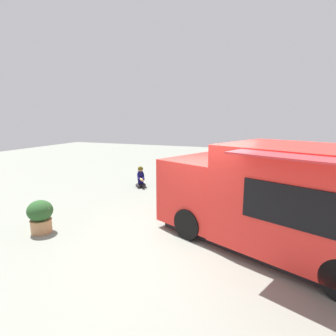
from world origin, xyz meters
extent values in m
plane|color=gray|center=(0.00, 0.00, 0.00)|extent=(40.00, 40.00, 0.00)
cube|color=red|center=(-2.60, 0.09, 1.27)|extent=(4.46, 3.62, 2.12)
cube|color=red|center=(-0.06, -1.02, 1.02)|extent=(2.39, 2.65, 1.63)
cube|color=black|center=(0.69, -1.34, 1.30)|extent=(0.75, 1.67, 0.62)
cube|color=black|center=(-2.15, 1.13, 1.39)|extent=(1.97, 0.87, 0.74)
cube|color=red|center=(-2.03, 1.40, 2.29)|extent=(2.38, 1.48, 0.03)
cube|color=#282426|center=(-1.84, -0.25, 0.10)|extent=(5.55, 3.75, 0.21)
cylinder|color=black|center=(-0.67, -1.87, 0.37)|extent=(0.77, 0.50, 0.75)
cylinder|color=black|center=(0.15, 0.01, 0.37)|extent=(0.77, 0.50, 0.75)
ellipsoid|color=#252328|center=(3.50, -4.07, 0.07)|extent=(0.64, 0.67, 0.13)
cube|color=#252328|center=(3.48, -3.85, 0.06)|extent=(0.28, 0.37, 0.11)
cube|color=#252328|center=(3.31, -3.95, 0.06)|extent=(0.28, 0.37, 0.11)
cube|color=#0E0E44|center=(3.50, -4.07, 0.38)|extent=(0.35, 0.39, 0.49)
sphere|color=#A47D5A|center=(3.50, -4.07, 0.72)|extent=(0.22, 0.22, 0.22)
sphere|color=#483E0D|center=(3.50, -4.07, 0.75)|extent=(0.22, 0.22, 0.22)
cube|color=#0E0E44|center=(3.51, -3.90, 0.44)|extent=(0.25, 0.34, 0.26)
cube|color=#0E0E44|center=(3.34, -4.00, 0.44)|extent=(0.25, 0.34, 0.26)
cylinder|color=tan|center=(3.34, -3.81, 0.37)|extent=(0.32, 0.33, 0.10)
cube|color=#619A41|center=(3.34, -3.81, 0.39)|extent=(0.25, 0.26, 0.02)
cylinder|color=#B26949|center=(0.05, -3.90, 0.13)|extent=(0.60, 0.60, 0.26)
torus|color=#B7674F|center=(0.05, -3.90, 0.24)|extent=(0.62, 0.62, 0.04)
ellipsoid|color=#1D6838|center=(0.05, -3.90, 0.48)|extent=(0.60, 0.60, 0.51)
sphere|color=#EC2D3F|center=(-0.06, -4.06, 0.62)|extent=(0.08, 0.08, 0.08)
sphere|color=#D32F4E|center=(0.03, -4.08, 0.64)|extent=(0.08, 0.08, 0.08)
sphere|color=red|center=(-0.11, -4.04, 0.60)|extent=(0.07, 0.07, 0.07)
cylinder|color=tan|center=(3.73, 1.03, 0.17)|extent=(0.51, 0.51, 0.34)
torus|color=#B0834F|center=(3.73, 1.03, 0.33)|extent=(0.53, 0.53, 0.04)
ellipsoid|color=#2A5427|center=(3.73, 1.03, 0.58)|extent=(0.62, 0.62, 0.53)
sphere|color=white|center=(3.98, 1.11, 0.62)|extent=(0.08, 0.08, 0.08)
sphere|color=white|center=(3.75, 0.81, 0.70)|extent=(0.08, 0.08, 0.08)
sphere|color=white|center=(3.48, 1.01, 0.65)|extent=(0.09, 0.09, 0.09)
sphere|color=white|center=(3.85, 1.26, 0.63)|extent=(0.05, 0.05, 0.05)
camera|label=1|loc=(-1.62, 5.90, 2.89)|focal=28.94mm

